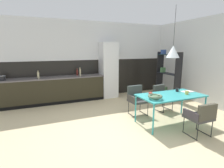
{
  "coord_description": "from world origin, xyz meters",
  "views": [
    {
      "loc": [
        -1.74,
        -3.2,
        1.84
      ],
      "look_at": [
        0.04,
        1.04,
        0.91
      ],
      "focal_mm": 27.58,
      "sensor_mm": 36.0,
      "label": 1
    }
  ],
  "objects_px": {
    "fruit_bowl": "(155,97)",
    "mug_short_terracotta": "(177,90)",
    "pendant_lamp_over_table_near": "(173,52)",
    "armchair_corner_seat": "(162,94)",
    "armchair_head_of_table": "(202,115)",
    "armchair_by_stool": "(137,97)",
    "refrigerator_column": "(108,70)",
    "cooking_pot": "(2,78)",
    "bottle_oil_tall": "(80,72)",
    "mug_white_ceramic": "(150,94)",
    "bottle_vinegar_dark": "(38,75)",
    "open_shelf_unit": "(168,74)",
    "bottle_wine_green": "(77,72)",
    "dining_table": "(171,97)",
    "open_book": "(187,92)",
    "mug_glass_clear": "(187,93)"
  },
  "relations": [
    {
      "from": "fruit_bowl",
      "to": "mug_short_terracotta",
      "type": "bearing_deg",
      "value": 20.25
    },
    {
      "from": "armchair_corner_seat",
      "to": "bottle_vinegar_dark",
      "type": "distance_m",
      "value": 4.0
    },
    {
      "from": "armchair_corner_seat",
      "to": "mug_white_ceramic",
      "type": "height_order",
      "value": "mug_white_ceramic"
    },
    {
      "from": "fruit_bowl",
      "to": "mug_glass_clear",
      "type": "xyz_separation_m",
      "value": [
        0.99,
        0.04,
        -0.02
      ]
    },
    {
      "from": "armchair_by_stool",
      "to": "bottle_vinegar_dark",
      "type": "height_order",
      "value": "bottle_vinegar_dark"
    },
    {
      "from": "mug_short_terracotta",
      "to": "cooking_pot",
      "type": "distance_m",
      "value": 5.17
    },
    {
      "from": "dining_table",
      "to": "bottle_vinegar_dark",
      "type": "distance_m",
      "value": 4.14
    },
    {
      "from": "mug_short_terracotta",
      "to": "cooking_pot",
      "type": "height_order",
      "value": "cooking_pot"
    },
    {
      "from": "bottle_vinegar_dark",
      "to": "bottle_oil_tall",
      "type": "xyz_separation_m",
      "value": [
        1.39,
        0.05,
        0.02
      ]
    },
    {
      "from": "armchair_by_stool",
      "to": "cooking_pot",
      "type": "distance_m",
      "value": 4.13
    },
    {
      "from": "bottle_oil_tall",
      "to": "open_shelf_unit",
      "type": "relative_size",
      "value": 0.17
    },
    {
      "from": "bottle_vinegar_dark",
      "to": "open_book",
      "type": "bearing_deg",
      "value": -37.09
    },
    {
      "from": "armchair_by_stool",
      "to": "pendant_lamp_over_table_near",
      "type": "relative_size",
      "value": 0.69
    },
    {
      "from": "pendant_lamp_over_table_near",
      "to": "fruit_bowl",
      "type": "bearing_deg",
      "value": -162.42
    },
    {
      "from": "bottle_wine_green",
      "to": "cooking_pot",
      "type": "bearing_deg",
      "value": -176.41
    },
    {
      "from": "armchair_head_of_table",
      "to": "open_book",
      "type": "bearing_deg",
      "value": 62.43
    },
    {
      "from": "pendant_lamp_over_table_near",
      "to": "bottle_vinegar_dark",
      "type": "bearing_deg",
      "value": 137.18
    },
    {
      "from": "dining_table",
      "to": "open_shelf_unit",
      "type": "xyz_separation_m",
      "value": [
        1.46,
        1.86,
        0.24
      ]
    },
    {
      "from": "mug_glass_clear",
      "to": "pendant_lamp_over_table_near",
      "type": "relative_size",
      "value": 0.1
    },
    {
      "from": "armchair_head_of_table",
      "to": "armchair_corner_seat",
      "type": "xyz_separation_m",
      "value": [
        0.33,
        1.71,
        -0.01
      ]
    },
    {
      "from": "bottle_oil_tall",
      "to": "mug_glass_clear",
      "type": "bearing_deg",
      "value": -56.01
    },
    {
      "from": "armchair_by_stool",
      "to": "armchair_corner_seat",
      "type": "height_order",
      "value": "armchair_by_stool"
    },
    {
      "from": "open_shelf_unit",
      "to": "cooking_pot",
      "type": "bearing_deg",
      "value": -100.31
    },
    {
      "from": "armchair_head_of_table",
      "to": "mug_glass_clear",
      "type": "relative_size",
      "value": 6.22
    },
    {
      "from": "pendant_lamp_over_table_near",
      "to": "armchair_head_of_table",
      "type": "bearing_deg",
      "value": -81.95
    },
    {
      "from": "mug_white_ceramic",
      "to": "bottle_vinegar_dark",
      "type": "relative_size",
      "value": 0.51
    },
    {
      "from": "fruit_bowl",
      "to": "mug_short_terracotta",
      "type": "height_order",
      "value": "fruit_bowl"
    },
    {
      "from": "cooking_pot",
      "to": "bottle_oil_tall",
      "type": "relative_size",
      "value": 0.69
    },
    {
      "from": "armchair_by_stool",
      "to": "pendant_lamp_over_table_near",
      "type": "bearing_deg",
      "value": 117.08
    },
    {
      "from": "armchair_by_stool",
      "to": "cooking_pot",
      "type": "xyz_separation_m",
      "value": [
        -3.58,
        2.01,
        0.46
      ]
    },
    {
      "from": "armchair_by_stool",
      "to": "open_book",
      "type": "height_order",
      "value": "armchair_by_stool"
    },
    {
      "from": "armchair_corner_seat",
      "to": "armchair_head_of_table",
      "type": "bearing_deg",
      "value": 68.19
    },
    {
      "from": "dining_table",
      "to": "mug_glass_clear",
      "type": "height_order",
      "value": "mug_glass_clear"
    },
    {
      "from": "fruit_bowl",
      "to": "bottle_wine_green",
      "type": "height_order",
      "value": "bottle_wine_green"
    },
    {
      "from": "open_book",
      "to": "armchair_head_of_table",
      "type": "bearing_deg",
      "value": -118.91
    },
    {
      "from": "bottle_oil_tall",
      "to": "bottle_vinegar_dark",
      "type": "bearing_deg",
      "value": -177.84
    },
    {
      "from": "mug_white_ceramic",
      "to": "fruit_bowl",
      "type": "bearing_deg",
      "value": -102.59
    },
    {
      "from": "mug_white_ceramic",
      "to": "open_shelf_unit",
      "type": "relative_size",
      "value": 0.07
    },
    {
      "from": "mug_short_terracotta",
      "to": "bottle_vinegar_dark",
      "type": "height_order",
      "value": "bottle_vinegar_dark"
    },
    {
      "from": "bottle_oil_tall",
      "to": "mug_short_terracotta",
      "type": "bearing_deg",
      "value": -52.99
    },
    {
      "from": "dining_table",
      "to": "mug_glass_clear",
      "type": "xyz_separation_m",
      "value": [
        0.4,
        -0.12,
        0.09
      ]
    },
    {
      "from": "pendant_lamp_over_table_near",
      "to": "mug_white_ceramic",
      "type": "bearing_deg",
      "value": 172.17
    },
    {
      "from": "open_book",
      "to": "refrigerator_column",
      "type": "bearing_deg",
      "value": 111.78
    },
    {
      "from": "dining_table",
      "to": "open_book",
      "type": "relative_size",
      "value": 5.09
    },
    {
      "from": "cooking_pot",
      "to": "open_book",
      "type": "bearing_deg",
      "value": -30.87
    },
    {
      "from": "bottle_vinegar_dark",
      "to": "open_shelf_unit",
      "type": "relative_size",
      "value": 0.14
    },
    {
      "from": "mug_glass_clear",
      "to": "cooking_pot",
      "type": "relative_size",
      "value": 0.58
    },
    {
      "from": "armchair_head_of_table",
      "to": "mug_white_ceramic",
      "type": "relative_size",
      "value": 5.68
    },
    {
      "from": "refrigerator_column",
      "to": "cooking_pot",
      "type": "bearing_deg",
      "value": -179.25
    },
    {
      "from": "open_shelf_unit",
      "to": "pendant_lamp_over_table_near",
      "type": "bearing_deg",
      "value": -38.62
    }
  ]
}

